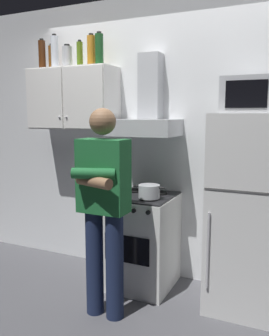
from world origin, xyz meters
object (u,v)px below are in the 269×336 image
object	(u,v)px
bottle_beer_brown	(52,58)
bottle_vodka_clear	(55,52)
stove_oven	(141,240)
range_hood	(147,114)
bottle_olive_oil	(80,55)
microwave	(254,95)
bottle_rum_dark	(42,55)
bottle_wine_green	(99,50)
bottle_canister_steel	(67,57)
upper_cabinet	(73,99)
person_standing	(103,206)
bottle_liquor_amber	(91,51)
refrigerator	(248,213)
cooking_pot	(149,191)

from	to	relation	value
bottle_beer_brown	bottle_vodka_clear	xyz separation A→B (m)	(0.09, -0.06, 0.04)
stove_oven	range_hood	world-z (taller)	range_hood
bottle_olive_oil	bottle_vodka_clear	size ratio (longest dim) A/B	0.79
microwave	bottle_rum_dark	xyz separation A→B (m)	(-2.11, 0.10, 0.46)
stove_oven	bottle_wine_green	distance (m)	1.83
microwave	bottle_canister_steel	size ratio (longest dim) A/B	2.11
upper_cabinet	range_hood	bearing A→B (deg)	0.09
bottle_beer_brown	bottle_rum_dark	xyz separation A→B (m)	(-0.09, -0.04, 0.03)
person_standing	bottle_olive_oil	distance (m)	1.63
bottle_liquor_amber	bottle_olive_oil	bearing A→B (deg)	176.02
upper_cabinet	bottle_rum_dark	size ratio (longest dim) A/B	2.93
bottle_wine_green	bottle_olive_oil	bearing A→B (deg)	171.70
bottle_wine_green	bottle_olive_oil	world-z (taller)	bottle_wine_green
microwave	bottle_liquor_amber	bearing A→B (deg)	175.59
bottle_wine_green	bottle_vodka_clear	world-z (taller)	bottle_vodka_clear
refrigerator	bottle_rum_dark	size ratio (longest dim) A/B	5.20
stove_oven	bottle_vodka_clear	world-z (taller)	bottle_vodka_clear
bottle_liquor_amber	bottle_vodka_clear	xyz separation A→B (m)	(-0.40, -0.04, 0.01)
upper_cabinet	stove_oven	world-z (taller)	upper_cabinet
bottle_beer_brown	range_hood	bearing A→B (deg)	-1.79
microwave	bottle_beer_brown	world-z (taller)	bottle_beer_brown
person_standing	range_hood	bearing A→B (deg)	86.09
upper_cabinet	refrigerator	xyz separation A→B (m)	(1.75, -0.12, -0.95)
bottle_beer_brown	bottle_vodka_clear	world-z (taller)	bottle_vodka_clear
cooking_pot	bottle_vodka_clear	distance (m)	1.71
bottle_olive_oil	upper_cabinet	bearing A→B (deg)	-164.41
microwave	cooking_pot	size ratio (longest dim) A/B	1.68
microwave	bottle_vodka_clear	size ratio (longest dim) A/B	1.44
stove_oven	bottle_beer_brown	size ratio (longest dim) A/B	3.40
cooking_pot	bottle_wine_green	bearing A→B (deg)	159.33
stove_oven	person_standing	world-z (taller)	person_standing
cooking_pot	bottle_canister_steel	size ratio (longest dim) A/B	1.26
stove_oven	bottle_liquor_amber	bearing A→B (deg)	166.78
bottle_liquor_amber	upper_cabinet	bearing A→B (deg)	-176.83
microwave	bottle_vodka_clear	xyz separation A→B (m)	(-1.94, 0.08, 0.47)
person_standing	cooking_pot	distance (m)	0.52
refrigerator	person_standing	size ratio (longest dim) A/B	0.98
person_standing	bottle_vodka_clear	world-z (taller)	bottle_vodka_clear
microwave	bottle_liquor_amber	size ratio (longest dim) A/B	1.55
bottle_vodka_clear	bottle_canister_steel	bearing A→B (deg)	9.35
refrigerator	bottle_beer_brown	bearing A→B (deg)	175.49
cooking_pot	bottle_beer_brown	world-z (taller)	bottle_beer_brown
stove_oven	cooking_pot	size ratio (longest dim) A/B	3.06
range_hood	bottle_wine_green	bearing A→B (deg)	-178.24
stove_oven	range_hood	distance (m)	1.17
microwave	bottle_rum_dark	size ratio (longest dim) A/B	1.56
microwave	bottle_olive_oil	distance (m)	1.73
bottle_liquor_amber	bottle_vodka_clear	distance (m)	0.40
range_hood	cooking_pot	xyz separation A→B (m)	(0.13, -0.25, -0.67)
person_standing	bottle_olive_oil	bearing A→B (deg)	131.79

